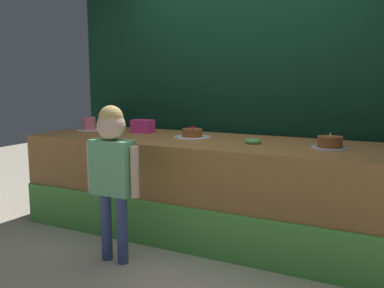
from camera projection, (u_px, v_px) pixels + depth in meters
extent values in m
plane|color=#BCB29E|center=(195.00, 255.00, 3.29)|extent=(12.00, 12.00, 0.00)
cube|color=#9E6B38|center=(220.00, 188.00, 3.68)|extent=(3.63, 1.02, 0.86)
cube|color=#59B24C|center=(195.00, 232.00, 3.25)|extent=(3.63, 0.02, 0.39)
cube|color=black|center=(245.00, 68.00, 4.05)|extent=(3.86, 0.08, 3.03)
cylinder|color=#3F4C8C|center=(106.00, 226.00, 3.17)|extent=(0.08, 0.08, 0.54)
cylinder|color=#3F4C8C|center=(122.00, 229.00, 3.11)|extent=(0.08, 0.08, 0.54)
cube|color=#66B27F|center=(112.00, 167.00, 3.07)|extent=(0.33, 0.15, 0.42)
cylinder|color=beige|center=(92.00, 167.00, 3.16)|extent=(0.07, 0.07, 0.38)
cylinder|color=beige|center=(135.00, 172.00, 2.98)|extent=(0.07, 0.07, 0.38)
sphere|color=beige|center=(111.00, 126.00, 3.02)|extent=(0.21, 0.21, 0.21)
sphere|color=tan|center=(111.00, 118.00, 3.01)|extent=(0.18, 0.18, 0.18)
cube|color=#E23894|center=(143.00, 126.00, 4.15)|extent=(0.21, 0.14, 0.13)
torus|color=#59B259|center=(253.00, 141.00, 3.44)|extent=(0.14, 0.14, 0.04)
cylinder|color=white|center=(89.00, 130.00, 4.35)|extent=(0.27, 0.27, 0.01)
cylinder|color=pink|center=(89.00, 123.00, 4.34)|extent=(0.14, 0.14, 0.13)
cylinder|color=white|center=(192.00, 137.00, 3.80)|extent=(0.34, 0.34, 0.01)
cylinder|color=brown|center=(192.00, 133.00, 3.79)|extent=(0.19, 0.19, 0.07)
sphere|color=red|center=(192.00, 127.00, 3.78)|extent=(0.03, 0.03, 0.03)
cylinder|color=silver|center=(330.00, 148.00, 3.20)|extent=(0.29, 0.29, 0.01)
cylinder|color=brown|center=(330.00, 142.00, 3.19)|extent=(0.19, 0.19, 0.08)
cone|color=#F2E566|center=(330.00, 134.00, 3.18)|extent=(0.02, 0.02, 0.04)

